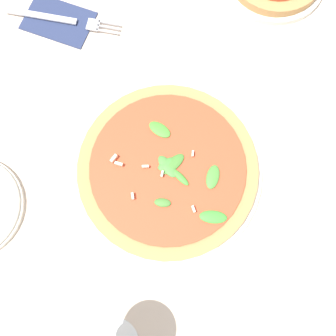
{
  "coord_description": "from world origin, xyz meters",
  "views": [
    {
      "loc": [
        -0.0,
        -0.14,
        0.67
      ],
      "look_at": [
        -0.01,
        0.02,
        0.03
      ],
      "focal_mm": 42.0,
      "sensor_mm": 36.0,
      "label": 1
    }
  ],
  "objects": [
    {
      "name": "napkin",
      "position": [
        -0.24,
        0.32,
        0.0
      ],
      "size": [
        0.15,
        0.12,
        0.01
      ],
      "rotation": [
        0.0,
        0.0,
        -0.31
      ],
      "color": "navy",
      "rests_on": "ground_plane"
    },
    {
      "name": "fork",
      "position": [
        -0.23,
        0.32,
        0.01
      ],
      "size": [
        0.23,
        0.05,
        0.0
      ],
      "rotation": [
        0.0,
        0.0,
        -0.14
      ],
      "color": "silver",
      "rests_on": "ground_plane"
    },
    {
      "name": "pizza_arugula_main",
      "position": [
        -0.01,
        0.02,
        0.02
      ],
      "size": [
        0.33,
        0.33,
        0.05
      ],
      "color": "silver",
      "rests_on": "ground_plane"
    },
    {
      "name": "ground_plane",
      "position": [
        0.0,
        0.0,
        0.0
      ],
      "size": [
        6.0,
        6.0,
        0.0
      ],
      "primitive_type": "plane",
      "color": "beige"
    }
  ]
}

